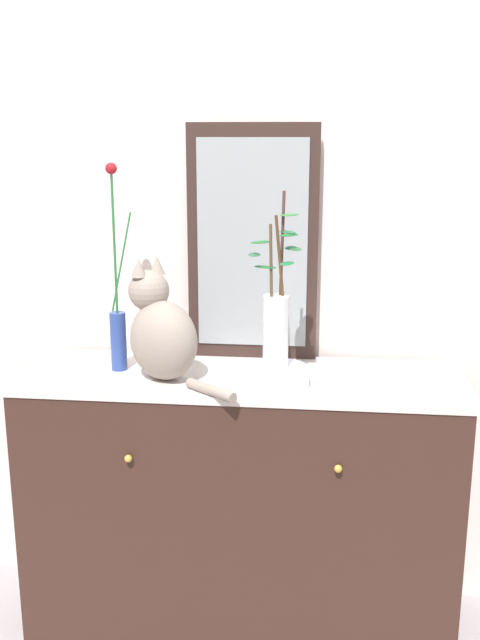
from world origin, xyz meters
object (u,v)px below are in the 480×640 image
Objects in this scene: vase_slim_green at (118,323)px; bowl_porcelain at (275,377)px; sideboard at (240,505)px; cat_sitting at (162,332)px; vase_glass_clear at (276,321)px; mirror_leaning at (253,244)px.

bowl_porcelain is at bearing -11.86° from vase_slim_green.
sideboard is 0.51m from bowl_porcelain.
vase_glass_clear is at bearing -6.33° from cat_sitting.
vase_glass_clear reaches higher than cat_sitting.
sideboard is 0.66m from cat_sitting.
cat_sitting is at bearing -135.15° from mirror_leaning.
mirror_leaning reaches higher than vase_glass_clear.
vase_slim_green is 0.53m from vase_glass_clear.
sideboard is 2.15× the size of vase_slim_green.
bowl_porcelain reaches higher than sideboard.
vase_slim_green is (-0.40, 0.01, 0.62)m from sideboard.
bowl_porcelain is (0.12, -0.10, 0.49)m from sideboard.
bowl_porcelain is 0.17m from vase_glass_clear.
bowl_porcelain is 0.39× the size of vase_glass_clear.
vase_glass_clear is at bearing -71.54° from mirror_leaning.
cat_sitting is at bearing -166.15° from sideboard.
mirror_leaning is 1.94× the size of cat_sitting.
cat_sitting is at bearing -23.58° from vase_slim_green.
vase_glass_clear reaches higher than sideboard.
cat_sitting is 0.38m from bowl_porcelain.
vase_slim_green is at bearing 178.53° from sideboard.
bowl_porcelain is (0.52, -0.11, -0.13)m from vase_slim_green.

